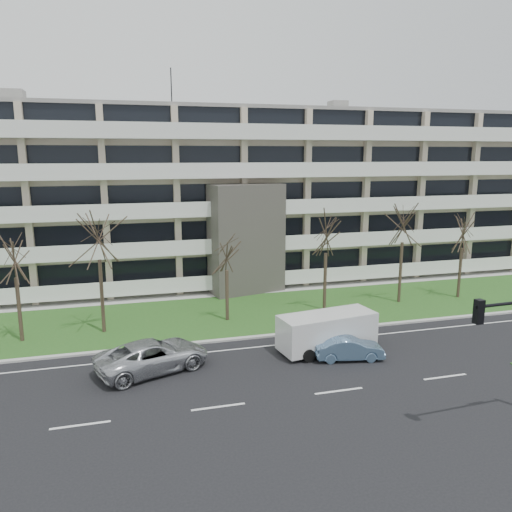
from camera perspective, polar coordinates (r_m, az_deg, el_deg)
name	(u,v)px	position (r m, az deg, el deg)	size (l,w,h in m)	color
ground	(339,391)	(25.60, 9.44, -14.97)	(160.00, 160.00, 0.00)	black
grass_verge	(265,311)	(36.91, 1.02, -6.31)	(90.00, 10.00, 0.06)	#22531B
curb	(287,334)	(32.40, 3.51, -8.88)	(90.00, 0.35, 0.12)	#B2B2AD
sidewalk	(247,291)	(41.99, -1.08, -4.07)	(90.00, 2.00, 0.08)	#B2B2AD
lane_edge_line	(294,343)	(31.09, 4.41, -9.90)	(90.00, 0.12, 0.01)	white
apartment_building	(229,195)	(47.22, -3.16, 7.02)	(60.50, 15.10, 18.75)	#BDB093
silver_pickup	(153,356)	(27.63, -11.71, -11.10)	(2.77, 6.00, 1.67)	silver
blue_sedan	(349,348)	(29.03, 10.56, -10.33)	(1.35, 3.88, 1.28)	#668BB1
white_van	(328,329)	(29.83, 8.25, -8.21)	(6.00, 3.00, 2.23)	silver
tree_1	(14,252)	(33.05, -25.97, 0.40)	(3.62, 3.62, 7.25)	#382B21
tree_2	(98,230)	(32.61, -17.64, 2.82)	(4.31, 4.31, 8.62)	#382B21
tree_3	(226,250)	(33.77, -3.39, 0.64)	(3.20, 3.20, 6.40)	#382B21
tree_4	(326,230)	(36.15, 8.05, 2.92)	(3.85, 3.85, 7.71)	#382B21
tree_5	(404,218)	(39.31, 16.52, 4.17)	(4.25, 4.25, 8.51)	#382B21
tree_6	(463,228)	(42.37, 22.63, 2.96)	(3.64, 3.64, 7.29)	#382B21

